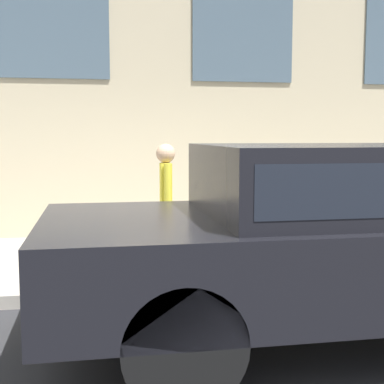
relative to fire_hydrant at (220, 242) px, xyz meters
The scene contains 5 objects.
ground_plane 0.95m from the fire_hydrant, 140.71° to the left, with size 80.00×80.00×0.00m, color #2D2D30.
sidewalk 1.13m from the fire_hydrant, 29.69° to the left, with size 3.11×60.00×0.14m.
fire_hydrant is the anchor object (origin of this frame).
person 0.93m from the fire_hydrant, 48.35° to the left, with size 0.36×0.24×1.47m.
parked_car_charcoal_near 2.06m from the fire_hydrant, 160.37° to the right, with size 2.07×5.06×1.64m.
Camera 1 is at (-5.36, 0.90, 1.72)m, focal length 50.00 mm.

